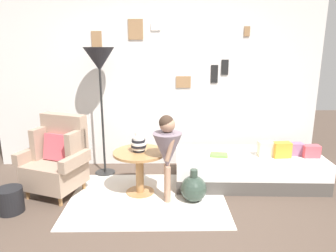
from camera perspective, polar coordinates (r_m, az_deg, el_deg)
ground_plane at (r=3.21m, az=-2.57°, el=-19.32°), size 12.00×12.00×0.00m
gallery_wall at (r=4.64m, az=-2.05°, el=8.51°), size 4.80×0.12×2.60m
rug at (r=3.85m, az=-3.77°, el=-13.08°), size 1.85×1.38×0.01m
armchair at (r=4.07m, az=-19.61°, el=-5.71°), size 0.88×0.78×0.97m
daybed at (r=4.30m, az=14.46°, el=-7.59°), size 1.93×0.88×0.40m
pillow_head at (r=4.38m, az=24.83°, el=-4.24°), size 0.20×0.12×0.16m
pillow_mid at (r=4.38m, az=22.51°, el=-3.94°), size 0.16×0.13×0.16m
pillow_back at (r=4.23m, az=20.20°, el=-4.13°), size 0.23×0.14×0.20m
pillow_extra at (r=4.20m, az=17.62°, el=-4.03°), size 0.21×0.13×0.20m
side_table at (r=3.83m, az=-5.26°, el=-6.79°), size 0.64×0.64×0.55m
vase_striped at (r=3.76m, az=-5.42°, el=-3.26°), size 0.19×0.19×0.24m
floor_lamp at (r=4.28m, az=-12.50°, el=11.02°), size 0.41×0.41×1.77m
person_child at (r=3.54m, az=-0.13°, el=-4.06°), size 0.34×0.34×1.04m
book_on_daybed at (r=4.09m, az=9.37°, el=-5.28°), size 0.24×0.19×0.03m
demijohn_near at (r=3.73m, az=4.72°, el=-11.36°), size 0.31×0.31×0.39m
magazine_basket at (r=3.91m, az=-27.02°, el=-12.06°), size 0.28×0.28×0.28m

